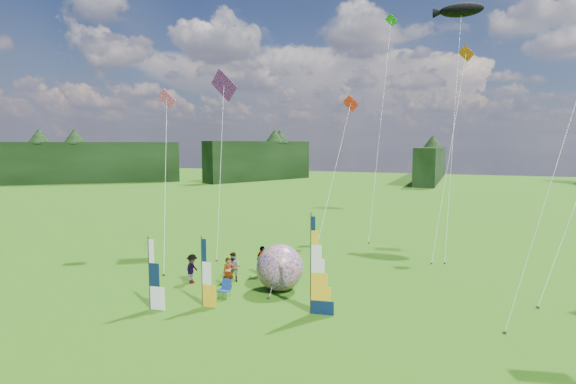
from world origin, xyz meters
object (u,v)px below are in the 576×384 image
at_px(side_banner_far, 149,274).
at_px(kite_whale, 455,107).
at_px(spectator_b, 234,267).
at_px(feather_banner_main, 311,266).
at_px(spectator_a, 228,272).
at_px(spectator_c, 192,269).
at_px(camp_chair, 224,289).
at_px(spectator_d, 262,261).
at_px(side_banner_left, 202,273).
at_px(bol_inflatable, 280,267).

relative_size(side_banner_far, kite_whale, 0.16).
distance_m(side_banner_far, spectator_b, 5.64).
xyz_separation_m(feather_banner_main, spectator_a, (-5.46, 2.04, -1.47)).
distance_m(spectator_c, camp_chair, 3.39).
bearing_deg(spectator_d, spectator_a, 105.60).
bearing_deg(side_banner_left, camp_chair, 70.60).
distance_m(feather_banner_main, spectator_b, 6.61).
relative_size(feather_banner_main, spectator_d, 2.57).
xyz_separation_m(side_banner_far, spectator_c, (-0.44, 4.22, -0.87)).
bearing_deg(side_banner_far, bol_inflatable, 40.18).
bearing_deg(side_banner_far, camp_chair, 40.17).
distance_m(feather_banner_main, spectator_d, 6.85).
distance_m(feather_banner_main, side_banner_left, 5.31).
height_order(spectator_a, camp_chair, spectator_a).
relative_size(spectator_d, camp_chair, 1.85).
bearing_deg(feather_banner_main, spectator_b, 142.90).
relative_size(side_banner_far, bol_inflatable, 1.35).
xyz_separation_m(spectator_c, spectator_d, (3.05, 2.85, 0.06)).
bearing_deg(spectator_b, camp_chair, -74.15).
relative_size(side_banner_far, spectator_c, 2.05).
bearing_deg(spectator_c, spectator_a, -95.68).
bearing_deg(spectator_a, kite_whale, 16.22).
height_order(spectator_c, spectator_d, spectator_d).
bearing_deg(side_banner_far, spectator_d, 63.66).
height_order(feather_banner_main, spectator_a, feather_banner_main).
bearing_deg(camp_chair, spectator_b, 108.33).
xyz_separation_m(side_banner_left, spectator_c, (-2.58, 3.00, -0.85)).
relative_size(spectator_a, spectator_b, 0.98).
relative_size(spectator_c, kite_whale, 0.08).
bearing_deg(side_banner_left, spectator_b, 93.57).
height_order(side_banner_far, spectator_d, side_banner_far).
relative_size(spectator_c, spectator_d, 0.93).
bearing_deg(spectator_b, feather_banner_main, -31.26).
distance_m(feather_banner_main, bol_inflatable, 3.84).
xyz_separation_m(spectator_b, spectator_c, (-2.06, -1.11, -0.02)).
bearing_deg(spectator_c, kite_whale, -47.91).
height_order(spectator_b, spectator_d, spectator_d).
distance_m(feather_banner_main, spectator_a, 6.01).
xyz_separation_m(spectator_d, kite_whale, (10.18, 13.01, 9.77)).
distance_m(spectator_a, spectator_d, 2.86).
height_order(side_banner_far, bol_inflatable, side_banner_far).
xyz_separation_m(spectator_a, spectator_c, (-2.29, -0.10, 0.00)).
bearing_deg(side_banner_far, feather_banner_main, 11.25).
distance_m(side_banner_far, camp_chair, 3.87).
height_order(feather_banner_main, side_banner_far, feather_banner_main).
bearing_deg(spectator_d, feather_banner_main, 165.60).
distance_m(bol_inflatable, kite_whale, 19.63).
xyz_separation_m(feather_banner_main, spectator_c, (-7.75, 1.94, -1.46)).
distance_m(feather_banner_main, spectator_c, 8.12).
bearing_deg(spectator_d, side_banner_left, 116.52).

